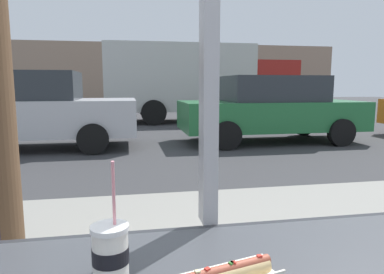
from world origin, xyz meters
name	(u,v)px	position (x,y,z in m)	size (l,w,h in m)	color
ground_plane	(138,140)	(0.00, 8.00, 0.00)	(60.00, 60.00, 0.00)	#38383A
sidewalk_strip	(164,254)	(0.00, 1.60, 0.07)	(16.00, 2.80, 0.13)	gray
building_facade_far	(130,75)	(0.00, 22.57, 2.05)	(28.00, 1.20, 4.09)	gray
soda_cup_right	(111,254)	(-0.31, -0.26, 1.02)	(0.09, 0.09, 0.30)	silver
parked_car_silver	(26,110)	(-2.44, 7.18, 0.87)	(4.68, 1.97, 1.71)	#BCBCC1
parked_car_green	(271,108)	(3.26, 7.18, 0.84)	(4.45, 1.99, 1.63)	#236B38
box_truck	(197,80)	(2.46, 12.52, 1.60)	(7.28, 2.44, 2.91)	beige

